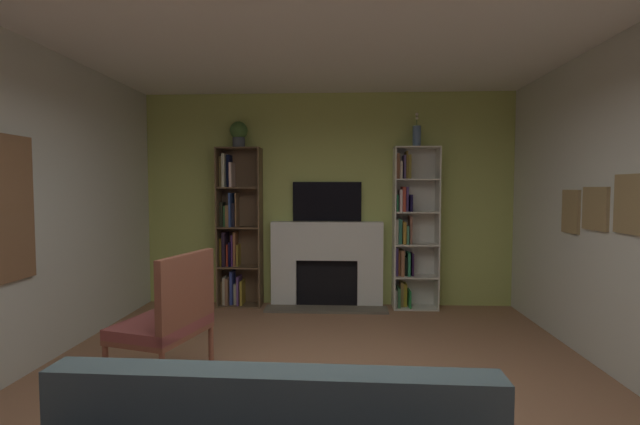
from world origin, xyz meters
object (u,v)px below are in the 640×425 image
object	(u,v)px
bookshelf_right	(409,230)
vase_with_flowers	(417,136)
tv	(327,202)
bookshelf_left	(235,232)
fireplace	(327,262)
potted_plant	(239,133)
armchair	(170,318)

from	to	relation	value
bookshelf_right	vase_with_flowers	size ratio (longest dim) A/B	4.79
tv	bookshelf_left	size ratio (longest dim) A/B	0.43
bookshelf_left	vase_with_flowers	size ratio (longest dim) A/B	4.79
tv	vase_with_flowers	xyz separation A→B (m)	(1.17, -0.12, 0.86)
fireplace	bookshelf_left	size ratio (longest dim) A/B	0.75
bookshelf_left	bookshelf_right	size ratio (longest dim) A/B	1.00
fireplace	vase_with_flowers	xyz separation A→B (m)	(1.17, -0.05, 1.68)
fireplace	potted_plant	size ratio (longest dim) A/B	4.63
bookshelf_left	potted_plant	size ratio (longest dim) A/B	6.17
fireplace	tv	xyz separation A→B (m)	(0.00, 0.07, 0.82)
tv	vase_with_flowers	bearing A→B (deg)	-5.83
bookshelf_right	armchair	xyz separation A→B (m)	(-2.26, -2.48, -0.48)
fireplace	bookshelf_right	xyz separation A→B (m)	(1.09, -0.02, 0.45)
armchair	bookshelf_right	bearing A→B (deg)	47.67
tv	bookshelf_right	bearing A→B (deg)	-4.46
potted_plant	armchair	bearing A→B (deg)	-89.85
bookshelf_left	bookshelf_right	distance (m)	2.33
fireplace	potted_plant	world-z (taller)	potted_plant
vase_with_flowers	tv	bearing A→B (deg)	174.17
vase_with_flowers	armchair	xyz separation A→B (m)	(-2.33, -2.44, -1.71)
tv	bookshelf_left	bearing A→B (deg)	-176.34
vase_with_flowers	armchair	size ratio (longest dim) A/B	0.41
bookshelf_right	vase_with_flowers	distance (m)	1.23
fireplace	vase_with_flowers	bearing A→B (deg)	-2.48
armchair	tv	bearing A→B (deg)	65.60
bookshelf_right	potted_plant	world-z (taller)	potted_plant
fireplace	armchair	world-z (taller)	fireplace
tv	bookshelf_right	distance (m)	1.16
tv	bookshelf_right	size ratio (longest dim) A/B	0.43
potted_plant	vase_with_flowers	xyz separation A→B (m)	(2.34, 0.00, -0.05)
bookshelf_right	armchair	distance (m)	3.39
fireplace	bookshelf_left	distance (m)	1.30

